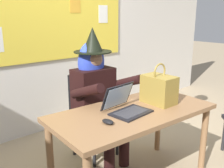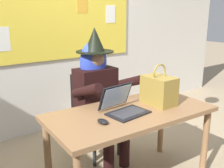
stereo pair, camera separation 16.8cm
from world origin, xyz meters
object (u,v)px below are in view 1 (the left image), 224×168
chair_at_desk (90,109)px  handbag (159,89)px  desk_main (133,120)px  laptop (126,106)px  person_costumed (97,87)px  computer_mouse (108,122)px

chair_at_desk → handbag: handbag is taller
desk_main → handbag: bearing=-2.8°
desk_main → laptop: 0.16m
desk_main → chair_at_desk: size_ratio=1.61×
person_costumed → computer_mouse: size_ratio=13.54×
chair_at_desk → laptop: 0.75m
chair_at_desk → laptop: (-0.13, -0.70, 0.26)m
person_costumed → laptop: size_ratio=3.87×
desk_main → handbag: size_ratio=3.91×
handbag → chair_at_desk: bearing=109.9°
chair_at_desk → handbag: 0.85m
handbag → person_costumed: bearing=113.0°
desk_main → computer_mouse: bearing=-167.6°
laptop → handbag: bearing=-10.5°
desk_main → handbag: (0.32, -0.02, 0.23)m
person_costumed → laptop: 0.59m
desk_main → person_costumed: person_costumed is taller
chair_at_desk → laptop: size_ratio=2.52×
desk_main → computer_mouse: (-0.35, -0.08, 0.11)m
chair_at_desk → computer_mouse: chair_at_desk is taller
laptop → computer_mouse: (-0.28, -0.09, -0.03)m
laptop → handbag: 0.40m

